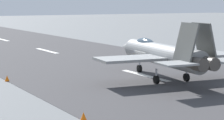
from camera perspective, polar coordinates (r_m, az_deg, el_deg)
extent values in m
plane|color=slate|center=(44.31, 4.11, -2.00)|extent=(400.00, 400.00, 0.00)
cube|color=#3E3C3E|center=(44.31, 4.11, -1.99)|extent=(240.00, 26.00, 0.02)
cube|color=white|center=(44.06, 4.34, -2.03)|extent=(8.00, 0.70, 0.00)
cube|color=white|center=(67.12, -8.54, 1.21)|extent=(8.00, 0.70, 0.00)
cube|color=white|center=(89.32, -14.20, 2.63)|extent=(8.00, 0.70, 0.00)
cylinder|color=gray|center=(41.71, 6.61, 0.72)|extent=(12.86, 3.71, 2.03)
cone|color=gray|center=(48.63, 2.10, 1.74)|extent=(3.14, 2.10, 1.73)
ellipsoid|color=#3F5160|center=(44.76, 4.38, 2.19)|extent=(3.71, 1.57, 1.10)
cylinder|color=#47423D|center=(35.91, 10.93, -0.47)|extent=(2.33, 1.38, 1.10)
cylinder|color=#47423D|center=(36.53, 12.37, -0.37)|extent=(2.33, 1.38, 1.10)
cube|color=gray|center=(39.05, 2.29, 0.15)|extent=(4.15, 6.23, 0.24)
cube|color=gray|center=(42.95, 11.84, 0.67)|extent=(4.15, 6.23, 0.24)
cube|color=gray|center=(34.91, 8.41, -0.47)|extent=(2.75, 3.10, 0.16)
cube|color=#535653|center=(36.34, 9.69, 2.35)|extent=(2.70, 1.29, 3.14)
cube|color=#535653|center=(37.33, 12.02, 2.43)|extent=(2.70, 1.29, 3.14)
cylinder|color=silver|center=(46.21, 3.61, -0.72)|extent=(0.18, 0.18, 1.40)
cylinder|color=black|center=(46.26, 3.61, -1.12)|extent=(0.79, 0.40, 0.76)
cylinder|color=silver|center=(39.62, 5.83, -2.13)|extent=(0.18, 0.18, 1.40)
cylinder|color=black|center=(39.68, 5.82, -2.59)|extent=(0.79, 0.40, 0.76)
cylinder|color=silver|center=(41.23, 9.74, -1.83)|extent=(0.18, 0.18, 1.40)
cylinder|color=black|center=(41.29, 9.73, -2.26)|extent=(0.79, 0.40, 0.76)
cube|color=#1E2338|center=(56.11, 8.81, 0.38)|extent=(0.24, 0.36, 0.84)
cube|color=orange|center=(56.03, 8.83, 1.01)|extent=(0.52, 0.48, 0.57)
sphere|color=tan|center=(55.99, 8.83, 1.45)|extent=(0.22, 0.22, 0.22)
cylinder|color=orange|center=(55.95, 9.12, 0.96)|extent=(0.10, 0.10, 0.53)
cylinder|color=orange|center=(56.12, 8.53, 0.99)|extent=(0.10, 0.10, 0.53)
cone|color=orange|center=(27.41, -3.76, -7.41)|extent=(0.44, 0.44, 0.55)
cone|color=orange|center=(41.98, -13.59, -2.35)|extent=(0.44, 0.44, 0.55)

